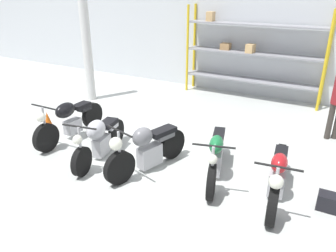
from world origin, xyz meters
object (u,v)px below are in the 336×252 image
Objects in this scene: shelving_rack at (250,52)px; traffic_cone at (48,123)px; motorcycle_silver at (100,138)px; motorcycle_green at (216,155)px; motorcycle_grey at (147,148)px; toolbox at (332,203)px; motorcycle_black at (70,120)px; motorcycle_red at (277,176)px.

traffic_cone is (-3.43, -5.18, -1.20)m from shelving_rack.
shelving_rack is 2.13× the size of motorcycle_silver.
shelving_rack is at bearing 56.43° from traffic_cone.
motorcycle_silver is 0.97× the size of motorcycle_green.
motorcycle_silver is 1.03× the size of motorcycle_grey.
shelving_rack reaches higher than motorcycle_green.
motorcycle_silver is 4.45m from toolbox.
shelving_rack is 9.80× the size of toolbox.
traffic_cone is (-0.71, -0.03, -0.21)m from motorcycle_black.
shelving_rack is 2.07× the size of motorcycle_green.
motorcycle_red is at bearing 113.21° from motorcycle_grey.
toolbox is at bearing 86.60° from motorcycle_red.
motorcycle_grey reaches higher than motorcycle_black.
motorcycle_grey is 0.92× the size of motorcycle_red.
motorcycle_black is at bearing 2.60° from traffic_cone.
motorcycle_black is 1.05× the size of motorcycle_green.
motorcycle_silver is at bearing -174.58° from toolbox.
motorcycle_green is at bearing 1.82° from traffic_cone.
motorcycle_grey reaches higher than traffic_cone.
traffic_cone is at bearing -179.60° from toolbox.
motorcycle_black reaches higher than traffic_cone.
motorcycle_black is 1.07× the size of motorcycle_silver.
motorcycle_silver is at bearing -71.15° from motorcycle_grey.
shelving_rack reaches higher than motorcycle_red.
traffic_cone is at bearing -87.98° from motorcycle_black.
motorcycle_grey reaches higher than motorcycle_red.
motorcycle_grey is 4.49× the size of toolbox.
motorcycle_red is at bearing 67.16° from motorcycle_green.
motorcycle_green reaches higher than motorcycle_red.
traffic_cone is (-6.37, -0.04, 0.14)m from toolbox.
motorcycle_silver is (1.24, -0.41, -0.02)m from motorcycle_black.
motorcycle_silver reaches higher than traffic_cone.
motorcycle_black reaches higher than motorcycle_red.
traffic_cone is at bearing -103.71° from motorcycle_green.
traffic_cone is at bearing -123.57° from shelving_rack.
shelving_rack reaches higher than motorcycle_grey.
motorcycle_green is at bearing -104.37° from motorcycle_red.
motorcycle_green is at bearing 91.09° from motorcycle_black.
motorcycle_green is at bearing -80.00° from shelving_rack.
motorcycle_silver reaches higher than motorcycle_red.
traffic_cone is at bearing -79.94° from motorcycle_grey.
motorcycle_red is at bearing -68.41° from shelving_rack.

